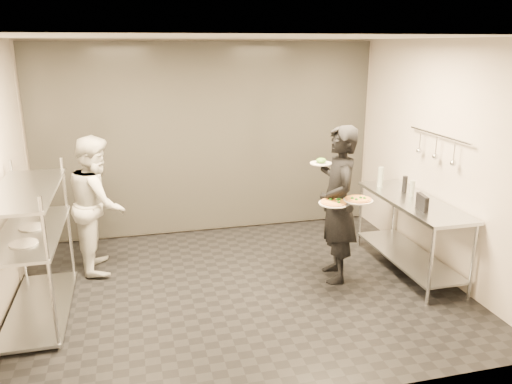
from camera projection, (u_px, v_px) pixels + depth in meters
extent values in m
cube|color=black|center=(239.00, 289.00, 5.81)|extent=(5.00, 4.00, 0.00)
cube|color=silver|center=(236.00, 37.00, 5.00)|extent=(5.00, 4.00, 0.00)
cube|color=#B1A79E|center=(209.00, 139.00, 7.26)|extent=(5.00, 0.00, 2.80)
cube|color=#B1A79E|center=(296.00, 240.00, 3.55)|extent=(5.00, 0.00, 2.80)
cube|color=#B1A79E|center=(441.00, 160.00, 5.99)|extent=(0.00, 4.00, 2.80)
cube|color=white|center=(209.00, 139.00, 7.23)|extent=(4.90, 0.04, 2.74)
cylinder|color=#B1B3B8|center=(19.00, 223.00, 5.74)|extent=(0.04, 0.04, 1.50)
cylinder|color=#B1B3B8|center=(50.00, 276.00, 4.44)|extent=(0.04, 0.04, 1.50)
cylinder|color=#B1B3B8|center=(68.00, 220.00, 5.87)|extent=(0.04, 0.04, 1.50)
cube|color=#A4A9AE|center=(41.00, 308.00, 5.29)|extent=(0.60, 1.60, 0.03)
cube|color=#A4A9AE|center=(30.00, 233.00, 5.05)|extent=(0.60, 1.60, 0.03)
cube|color=#A4A9AE|center=(24.00, 190.00, 4.92)|extent=(0.60, 1.60, 0.03)
cylinder|color=silver|center=(24.00, 243.00, 4.71)|extent=(0.26, 0.26, 0.01)
cylinder|color=silver|center=(32.00, 227.00, 5.13)|extent=(0.26, 0.26, 0.01)
cylinder|color=#B1B3B8|center=(431.00, 267.00, 5.33)|extent=(0.04, 0.04, 0.90)
cylinder|color=#B1B3B8|center=(360.00, 215.00, 6.93)|extent=(0.04, 0.04, 0.90)
cylinder|color=#B1B3B8|center=(473.00, 262.00, 5.45)|extent=(0.04, 0.04, 0.90)
cylinder|color=#B1B3B8|center=(394.00, 212.00, 7.05)|extent=(0.04, 0.04, 0.90)
cube|color=#A4A9AE|center=(408.00, 256.00, 6.26)|extent=(0.57, 1.71, 0.03)
cube|color=#A4A9AE|center=(413.00, 201.00, 6.06)|extent=(0.60, 1.80, 0.04)
cylinder|color=#B1B3B8|center=(439.00, 135.00, 5.89)|extent=(0.02, 1.20, 0.02)
cylinder|color=#B1B3B8|center=(454.00, 152.00, 5.60)|extent=(0.01, 0.01, 0.22)
sphere|color=#B1B3B8|center=(453.00, 163.00, 5.63)|extent=(0.07, 0.07, 0.07)
cylinder|color=#B1B3B8|center=(436.00, 146.00, 5.92)|extent=(0.01, 0.01, 0.22)
sphere|color=#B1B3B8|center=(435.00, 157.00, 5.96)|extent=(0.07, 0.07, 0.07)
cylinder|color=#B1B3B8|center=(420.00, 141.00, 6.25)|extent=(0.01, 0.01, 0.22)
sphere|color=#B1B3B8|center=(419.00, 151.00, 6.28)|extent=(0.07, 0.07, 0.07)
imported|color=black|center=(338.00, 205.00, 5.82)|extent=(0.54, 0.74, 1.86)
imported|color=beige|center=(98.00, 204.00, 6.14)|extent=(0.66, 0.84, 1.69)
cylinder|color=silver|center=(334.00, 203.00, 5.58)|extent=(0.34, 0.34, 0.01)
cylinder|color=#C98648|center=(334.00, 202.00, 5.57)|extent=(0.30, 0.30, 0.02)
cylinder|color=#AA4E16|center=(334.00, 202.00, 5.57)|extent=(0.27, 0.27, 0.01)
sphere|color=#155B14|center=(334.00, 201.00, 5.57)|extent=(0.04, 0.04, 0.04)
cylinder|color=silver|center=(358.00, 200.00, 5.60)|extent=(0.33, 0.33, 0.01)
cylinder|color=#C98648|center=(358.00, 199.00, 5.60)|extent=(0.29, 0.29, 0.02)
cylinder|color=#AA4E16|center=(358.00, 198.00, 5.60)|extent=(0.26, 0.26, 0.01)
sphere|color=#155B14|center=(358.00, 198.00, 5.60)|extent=(0.04, 0.04, 0.04)
cylinder|color=silver|center=(321.00, 163.00, 5.93)|extent=(0.26, 0.26, 0.01)
ellipsoid|color=#295F17|center=(321.00, 161.00, 5.92)|extent=(0.13, 0.13, 0.07)
cube|color=black|center=(422.00, 202.00, 5.65)|extent=(0.08, 0.25, 0.18)
cylinder|color=gray|center=(381.00, 177.00, 6.55)|extent=(0.07, 0.07, 0.27)
cylinder|color=gray|center=(412.00, 188.00, 6.15)|extent=(0.06, 0.06, 0.20)
cylinder|color=black|center=(405.00, 184.00, 6.31)|extent=(0.06, 0.06, 0.21)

